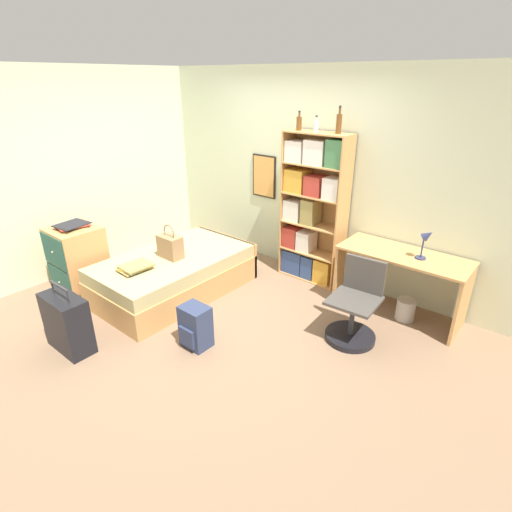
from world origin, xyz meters
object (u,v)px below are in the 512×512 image
Objects in this scene: desk at (401,271)px; bottle_green at (299,123)px; handbag at (170,246)px; dresser at (78,260)px; bed at (176,274)px; magazine_pile_on_dresser at (72,226)px; suitcase at (67,323)px; bottle_brown at (316,126)px; backpack at (195,327)px; desk_chair at (354,315)px; desk_lamp at (426,240)px; waste_bin at (406,310)px; bookcase at (311,210)px; bottle_clear at (339,123)px; book_stack_on_bed at (135,267)px.

bottle_green is at bearing 176.18° from desk.
handbag reaches higher than dresser.
bed is 2.64m from desk.
dresser is at bearing -91.50° from magazine_pile_on_dresser.
magazine_pile_on_dresser is (-1.03, 0.69, 0.57)m from suitcase.
backpack is at bearing -91.16° from bottle_brown.
dresser is at bearing -129.86° from bottle_green.
dresser is 2.17× the size of magazine_pile_on_dresser.
desk_chair is (-0.16, -0.73, -0.27)m from desk.
desk_lamp is at bearing 29.86° from magazine_pile_on_dresser.
desk_chair is 3.46× the size of waste_bin.
bottle_green is 2.45m from waste_bin.
desk_lamp is (2.40, 2.65, 0.67)m from suitcase.
bookcase is at bearing 128.13° from bottle_brown.
desk is 4.00× the size of desk_lamp.
bed is 6.37× the size of bottle_clear.
bottle_brown is at bearing 46.43° from magazine_pile_on_dresser.
magazine_pile_on_dresser is 3.95m from desk_lamp.
waste_bin is (2.43, 1.20, -0.12)m from bed.
magazine_pile_on_dresser reaches higher than dresser.
bottle_brown is (0.95, 2.77, 1.66)m from suitcase.
desk is at bearing 31.57° from magazine_pile_on_dresser.
bottle_brown is 2.29m from waste_bin.
suitcase is 3.36m from bottle_brown.
bottle_brown is at bearing 142.56° from desk_chair.
bottle_brown is 1.89m from desk.
bookcase is at bearing 47.13° from magazine_pile_on_dresser.
handbag is 0.22× the size of bookcase.
backpack is at bearing -84.28° from bottle_green.
handbag is 2.83m from desk_lamp.
backpack is (-0.02, -1.98, -0.71)m from bookcase.
bottle_brown reaches higher than desk_lamp.
bookcase is at bearing 89.50° from backpack.
backpack reaches higher than waste_bin.
backpack is (0.20, -1.95, -1.74)m from bottle_green.
book_stack_on_bed is 0.94× the size of magazine_pile_on_dresser.
bed is 2.88m from desk_lamp.
dresser is at bearing 146.44° from suitcase.
bottle_green is 0.27× the size of desk_chair.
bottle_green is 0.16× the size of desk.
desk_chair is 0.75m from waste_bin.
bottle_clear reaches higher than bottle_brown.
suitcase is at bearing -129.47° from desk.
bottle_green reaches higher than desk_lamp.
suitcase is 0.37× the size of bookcase.
suitcase is 1.36m from magazine_pile_on_dresser.
book_stack_on_bed reaches higher than waste_bin.
bottle_clear is 0.67× the size of backpack.
waste_bin is at bearing -149.10° from desk_lamp.
book_stack_on_bed is 0.51× the size of suitcase.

